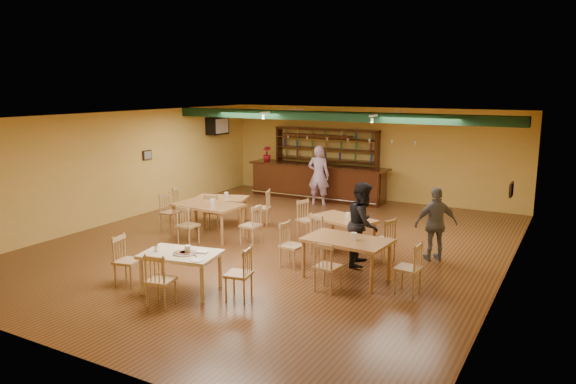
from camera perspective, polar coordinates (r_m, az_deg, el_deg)
The scene contains 23 objects.
floor at distance 12.76m, azimuth -1.10°, elevation -5.55°, with size 12.00×12.00×0.00m, color #542A18.
ceiling_beam at distance 14.73m, azimuth 4.41°, elevation 8.02°, with size 10.00×0.30×0.25m, color black.
track_rail_left at distance 16.08m, azimuth -0.56°, elevation 8.57°, with size 0.05×2.50×0.05m, color silver.
track_rail_right at distance 14.76m, azimuth 10.40°, elevation 8.15°, with size 0.05×2.50×0.05m, color silver.
ac_unit at distance 18.43m, azimuth -7.49°, elevation 6.98°, with size 0.34×0.70×0.48m, color silver.
picture_left at distance 16.17m, azimuth -14.70°, elevation 3.81°, with size 0.04×0.34×0.28m, color black.
picture_right at distance 11.29m, azimuth 22.60°, elevation 0.23°, with size 0.04×0.34×0.28m, color black.
bar_counter at distance 17.75m, azimuth 3.12°, elevation 1.08°, with size 4.78×0.85×1.13m, color #371B0B.
back_bar_hutch at distance 18.22m, azimuth 4.02°, elevation 3.17°, with size 3.70×0.40×2.28m, color #371B0B.
poinsettia at distance 18.55m, azimuth -2.25°, elevation 4.08°, with size 0.28×0.28×0.50m, color #A20F1D.
dining_table_a at distance 14.81m, azimuth -7.07°, elevation -1.89°, with size 1.38×0.83×0.69m, color #A07139.
dining_table_b at distance 12.40m, azimuth 5.81°, elevation -4.37°, with size 1.44×0.87×0.72m, color #A07139.
dining_table_c at distance 13.44m, azimuth -8.44°, elevation -2.99°, with size 1.65×0.99×0.82m, color #A07139.
dining_table_d at distance 10.50m, azimuth 6.19°, elevation -7.07°, with size 1.60×0.96×0.80m, color #A07139.
near_table at distance 10.03m, azimuth -11.24°, elevation -8.32°, with size 1.36×0.88×0.73m, color beige.
pizza_tray at distance 9.85m, azimuth -10.89°, elevation -6.38°, with size 0.40×0.40×0.01m, color silver.
parmesan_shaker at distance 10.08m, azimuth -13.78°, elevation -5.82°, with size 0.07×0.07×0.11m, color #EAE5C6.
napkin_stack at distance 9.85m, azimuth -9.07°, elevation -6.29°, with size 0.20×0.15×0.03m, color white.
pizza_server at distance 9.80m, azimuth -10.05°, elevation -6.40°, with size 0.32×0.09×0.00m, color silver.
side_plate at distance 9.44m, azimuth -9.60°, elevation -7.13°, with size 0.22×0.22×0.01m, color white.
patron_bar at distance 16.76m, azimuth 3.26°, elevation 1.77°, with size 0.68×0.45×1.87m, color #8C489D.
patron_right_a at distance 11.26m, azimuth 7.97°, elevation -3.33°, with size 0.85×0.66×1.75m, color black.
patron_right_b at distance 11.86m, azimuth 15.41°, elevation -3.29°, with size 0.93×0.39×1.59m, color slate.
Camera 1 is at (6.18, -10.55, 3.68)m, focal length 33.55 mm.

